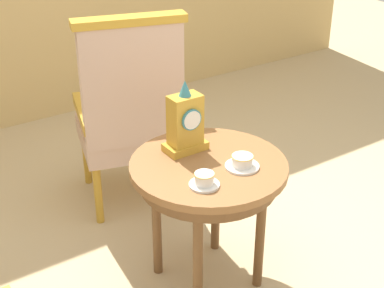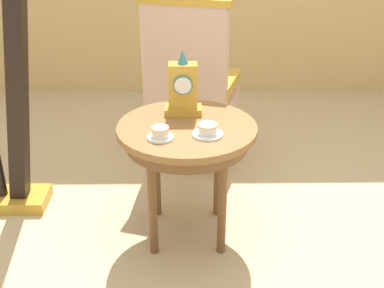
{
  "view_description": "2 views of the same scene",
  "coord_description": "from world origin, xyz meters",
  "views": [
    {
      "loc": [
        -1.35,
        -1.76,
        1.88
      ],
      "look_at": [
        -0.09,
        0.11,
        0.7
      ],
      "focal_mm": 54.23,
      "sensor_mm": 36.0,
      "label": 1
    },
    {
      "loc": [
        -0.07,
        -2.18,
        1.64
      ],
      "look_at": [
        -0.04,
        -0.0,
        0.55
      ],
      "focal_mm": 45.89,
      "sensor_mm": 36.0,
      "label": 2
    }
  ],
  "objects": [
    {
      "name": "armchair",
      "position": [
        -0.04,
        0.78,
        0.59
      ],
      "size": [
        0.67,
        0.66,
        1.14
      ],
      "color": "#CCA893",
      "rests_on": "ground"
    },
    {
      "name": "teacup_right",
      "position": [
        0.03,
        -0.09,
        0.66
      ],
      "size": [
        0.15,
        0.15,
        0.06
      ],
      "color": "white",
      "rests_on": "side_table"
    },
    {
      "name": "mantel_clock",
      "position": [
        -0.08,
        0.17,
        0.77
      ],
      "size": [
        0.19,
        0.11,
        0.34
      ],
      "color": "gold",
      "rests_on": "side_table"
    },
    {
      "name": "ground_plane",
      "position": [
        0.0,
        0.0,
        0.0
      ],
      "size": [
        10.0,
        10.0,
        0.0
      ],
      "primitive_type": "plane",
      "color": "tan"
    },
    {
      "name": "side_table",
      "position": [
        -0.06,
        0.02,
        0.56
      ],
      "size": [
        0.69,
        0.69,
        0.64
      ],
      "color": "brown",
      "rests_on": "ground"
    },
    {
      "name": "teacup_left",
      "position": [
        -0.19,
        -0.13,
        0.67
      ],
      "size": [
        0.13,
        0.13,
        0.06
      ],
      "color": "white",
      "rests_on": "side_table"
    }
  ]
}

